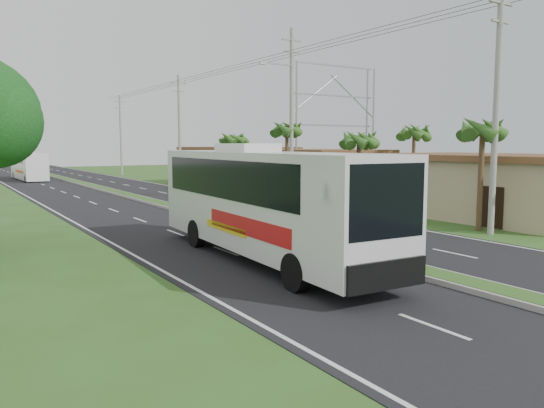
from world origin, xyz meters
TOP-DOWN VIEW (x-y plane):
  - ground at (0.00, 0.00)m, footprint 180.00×180.00m
  - road_asphalt at (0.00, 20.00)m, footprint 14.00×160.00m
  - median_strip at (0.00, 20.00)m, footprint 1.20×160.00m
  - lane_edge_left at (-6.70, 20.00)m, footprint 0.12×160.00m
  - lane_edge_right at (6.70, 20.00)m, footprint 0.12×160.00m
  - shop_near at (14.00, 6.00)m, footprint 8.60×12.60m
  - shop_mid at (14.00, 22.00)m, footprint 7.60×10.60m
  - shop_far at (14.00, 36.00)m, footprint 8.60×11.60m
  - palm_verge_a at (9.00, 3.00)m, footprint 2.40×2.40m
  - palm_verge_b at (9.40, 12.00)m, footprint 2.40×2.40m
  - palm_verge_c at (8.80, 19.00)m, footprint 2.40×2.40m
  - palm_verge_d at (9.30, 28.00)m, footprint 2.40×2.40m
  - palm_behind_shop at (17.50, 15.00)m, footprint 2.40×2.40m
  - utility_pole_a at (8.50, 2.00)m, footprint 1.60×0.28m
  - utility_pole_b at (8.47, 18.00)m, footprint 3.20×0.28m
  - utility_pole_c at (8.50, 38.00)m, footprint 1.60×0.28m
  - utility_pole_d at (8.50, 58.00)m, footprint 1.60×0.28m
  - billboard_lattice at (22.00, 30.00)m, footprint 10.18×1.18m
  - coach_bus_main at (-3.05, 3.01)m, footprint 3.30×12.83m
  - coach_bus_far at (-3.53, 53.76)m, footprint 2.57×10.73m
  - motorcyclist at (0.65, 12.42)m, footprint 1.66×0.86m

SIDE VIEW (x-z plane):
  - ground at x=0.00m, z-range 0.00..0.00m
  - lane_edge_left at x=-6.70m, z-range 0.00..0.00m
  - lane_edge_right at x=6.70m, z-range 0.00..0.00m
  - road_asphalt at x=0.00m, z-range 0.00..0.02m
  - median_strip at x=0.00m, z-range 0.01..0.20m
  - motorcyclist at x=0.65m, z-range -0.29..1.98m
  - coach_bus_far at x=-3.53m, z-range 0.21..3.32m
  - shop_near at x=14.00m, z-range 0.02..3.54m
  - shop_mid at x=14.00m, z-range 0.02..3.69m
  - shop_far at x=14.00m, z-range 0.02..3.84m
  - coach_bus_main at x=-3.05m, z-range 0.20..4.31m
  - palm_verge_b at x=9.40m, z-range 1.83..6.88m
  - palm_verge_d at x=9.30m, z-range 1.92..7.17m
  - palm_verge_a at x=9.00m, z-range 2.02..7.47m
  - palm_behind_shop at x=17.50m, z-range 2.11..7.76m
  - palm_verge_c at x=8.80m, z-range 2.20..8.05m
  - utility_pole_d at x=8.50m, z-range 0.17..10.67m
  - utility_pole_a at x=8.50m, z-range 0.17..11.17m
  - utility_pole_c at x=8.50m, z-range 0.17..11.17m
  - utility_pole_b at x=8.47m, z-range 0.26..12.26m
  - billboard_lattice at x=22.00m, z-range 0.79..12.86m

